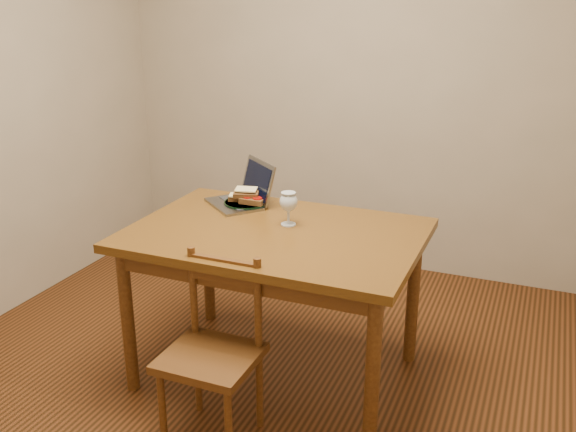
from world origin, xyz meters
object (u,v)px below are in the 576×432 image
at_px(chair, 212,344).
at_px(laptop, 245,193).
at_px(table, 275,248).
at_px(milk_glass, 288,209).
at_px(plate, 246,203).

relative_size(chair, laptop, 0.98).
distance_m(table, milk_glass, 0.19).
bearing_deg(laptop, milk_glass, 6.84).
bearing_deg(laptop, chair, -33.86).
bearing_deg(table, chair, -95.87).
xyz_separation_m(chair, plate, (-0.23, 0.79, 0.32)).
xyz_separation_m(plate, milk_glass, (0.31, -0.18, 0.07)).
xyz_separation_m(plate, laptop, (-0.01, 0.02, 0.05)).
distance_m(table, laptop, 0.44).
relative_size(milk_glass, laptop, 0.40).
bearing_deg(plate, chair, -73.85).
distance_m(chair, laptop, 0.93).
height_order(chair, laptop, laptop).
xyz_separation_m(table, laptop, (-0.30, 0.30, 0.14)).
bearing_deg(chair, milk_glass, 82.68).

